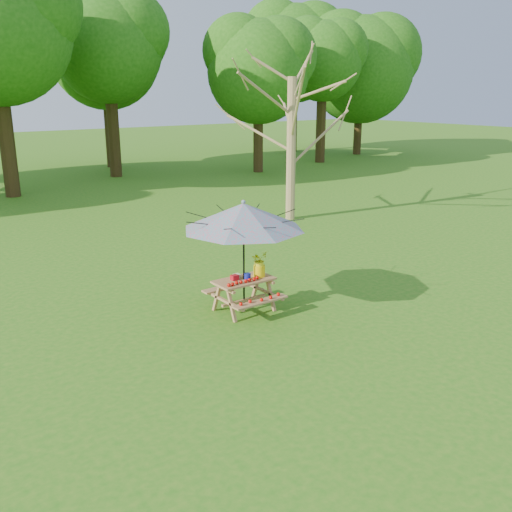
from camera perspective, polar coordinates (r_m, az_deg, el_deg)
ground at (r=8.53m, az=16.48°, el=-14.68°), size 120.00×120.00×0.00m
bare_tree at (r=19.46m, az=3.77°, el=23.14°), size 7.45×7.45×10.91m
picnic_table at (r=11.46m, az=-1.20°, el=-3.97°), size 1.20×1.32×0.67m
patio_umbrella at (r=11.01m, az=-1.26°, el=3.98°), size 2.68×2.68×2.27m
produce_bins at (r=11.34m, az=-1.54°, el=-2.08°), size 0.35×0.37×0.13m
tomatoes_row at (r=11.12m, az=-1.31°, el=-2.55°), size 0.77×0.13×0.07m
flower_bucket at (r=11.44m, az=0.33°, el=-0.70°), size 0.35×0.32×0.53m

